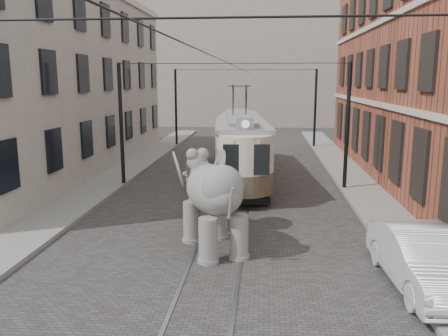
# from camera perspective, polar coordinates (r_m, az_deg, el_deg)

# --- Properties ---
(ground) EXTENTS (120.00, 120.00, 0.00)m
(ground) POSITION_cam_1_polar(r_m,az_deg,el_deg) (16.68, 0.16, -7.28)
(ground) COLOR #3D3A38
(tram_rails) EXTENTS (1.54, 80.00, 0.02)m
(tram_rails) POSITION_cam_1_polar(r_m,az_deg,el_deg) (16.68, 0.16, -7.24)
(tram_rails) COLOR slate
(tram_rails) RESTS_ON ground
(sidewalk_right) EXTENTS (2.00, 60.00, 0.15)m
(sidewalk_right) POSITION_cam_1_polar(r_m,az_deg,el_deg) (17.24, 20.61, -7.13)
(sidewalk_right) COLOR slate
(sidewalk_right) RESTS_ON ground
(sidewalk_left) EXTENTS (2.00, 60.00, 0.15)m
(sidewalk_left) POSITION_cam_1_polar(r_m,az_deg,el_deg) (18.36, -20.62, -6.03)
(sidewalk_left) COLOR slate
(sidewalk_left) RESTS_ON ground
(stucco_building) EXTENTS (7.00, 24.00, 10.00)m
(stucco_building) POSITION_cam_1_polar(r_m,az_deg,el_deg) (28.59, -20.86, 9.80)
(stucco_building) COLOR gray
(stucco_building) RESTS_ON ground
(distant_block) EXTENTS (28.00, 10.00, 14.00)m
(distant_block) POSITION_cam_1_polar(r_m,az_deg,el_deg) (55.83, 3.75, 12.74)
(distant_block) COLOR gray
(distant_block) RESTS_ON ground
(catenary) EXTENTS (11.00, 30.20, 6.00)m
(catenary) POSITION_cam_1_polar(r_m,az_deg,el_deg) (20.96, 0.78, 4.87)
(catenary) COLOR black
(catenary) RESTS_ON ground
(tram) EXTENTS (3.73, 12.58, 4.92)m
(tram) POSITION_cam_1_polar(r_m,az_deg,el_deg) (24.68, 1.92, 4.52)
(tram) COLOR beige
(tram) RESTS_ON ground
(elephant) EXTENTS (4.38, 5.50, 2.96)m
(elephant) POSITION_cam_1_polar(r_m,az_deg,el_deg) (14.10, -1.24, -4.42)
(elephant) COLOR slate
(elephant) RESTS_ON ground
(parked_car) EXTENTS (1.89, 4.66, 1.51)m
(parked_car) POSITION_cam_1_polar(r_m,az_deg,el_deg) (12.86, 23.41, -10.29)
(parked_car) COLOR #B5B5BA
(parked_car) RESTS_ON ground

